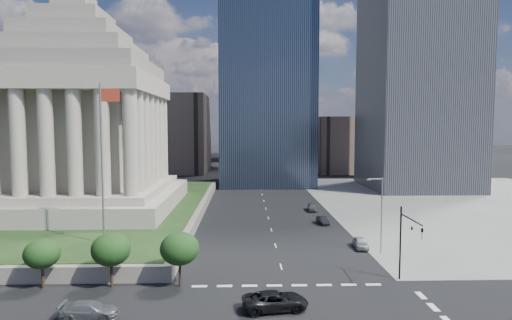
{
  "coord_description": "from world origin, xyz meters",
  "views": [
    {
      "loc": [
        -4.29,
        -29.3,
        16.52
      ],
      "look_at": [
        -3.04,
        17.07,
        12.91
      ],
      "focal_mm": 30.0,
      "sensor_mm": 36.0,
      "label": 1
    }
  ],
  "objects_px": {
    "parked_sedan_mid": "(323,220)",
    "parked_sedan_far": "(312,207)",
    "suv_grey": "(90,310)",
    "flagpole": "(103,154)",
    "parked_sedan_near": "(360,243)",
    "war_memorial": "(77,99)",
    "traffic_signal_ne": "(407,236)",
    "pickup_truck": "(275,301)",
    "street_lamp_north": "(380,211)"
  },
  "relations": [
    {
      "from": "parked_sedan_mid",
      "to": "parked_sedan_far",
      "type": "relative_size",
      "value": 0.85
    },
    {
      "from": "suv_grey",
      "to": "parked_sedan_mid",
      "type": "xyz_separation_m",
      "value": [
        26.68,
        35.24,
        -0.1
      ]
    },
    {
      "from": "flagpole",
      "to": "parked_sedan_near",
      "type": "bearing_deg",
      "value": 5.94
    },
    {
      "from": "war_memorial",
      "to": "traffic_signal_ne",
      "type": "height_order",
      "value": "war_memorial"
    },
    {
      "from": "pickup_truck",
      "to": "suv_grey",
      "type": "bearing_deg",
      "value": 86.69
    },
    {
      "from": "suv_grey",
      "to": "flagpole",
      "type": "bearing_deg",
      "value": 11.91
    },
    {
      "from": "parked_sedan_near",
      "to": "parked_sedan_mid",
      "type": "xyz_separation_m",
      "value": [
        -2.5,
        14.56,
        -0.1
      ]
    },
    {
      "from": "war_memorial",
      "to": "traffic_signal_ne",
      "type": "distance_m",
      "value": 60.0
    },
    {
      "from": "traffic_signal_ne",
      "to": "parked_sedan_far",
      "type": "relative_size",
      "value": 1.8
    },
    {
      "from": "parked_sedan_far",
      "to": "war_memorial",
      "type": "bearing_deg",
      "value": -168.91
    },
    {
      "from": "flagpole",
      "to": "suv_grey",
      "type": "relative_size",
      "value": 3.98
    },
    {
      "from": "parked_sedan_mid",
      "to": "parked_sedan_far",
      "type": "xyz_separation_m",
      "value": [
        0.0,
        11.28,
        0.13
      ]
    },
    {
      "from": "traffic_signal_ne",
      "to": "parked_sedan_near",
      "type": "height_order",
      "value": "traffic_signal_ne"
    },
    {
      "from": "pickup_truck",
      "to": "parked_sedan_mid",
      "type": "xyz_separation_m",
      "value": [
        10.55,
        33.9,
        -0.21
      ]
    },
    {
      "from": "street_lamp_north",
      "to": "suv_grey",
      "type": "bearing_deg",
      "value": -149.58
    },
    {
      "from": "pickup_truck",
      "to": "parked_sedan_near",
      "type": "bearing_deg",
      "value": -42.07
    },
    {
      "from": "parked_sedan_near",
      "to": "parked_sedan_far",
      "type": "distance_m",
      "value": 25.96
    },
    {
      "from": "flagpole",
      "to": "parked_sedan_mid",
      "type": "bearing_deg",
      "value": 30.32
    },
    {
      "from": "flagpole",
      "to": "suv_grey",
      "type": "bearing_deg",
      "value": -76.45
    },
    {
      "from": "traffic_signal_ne",
      "to": "parked_sedan_far",
      "type": "height_order",
      "value": "traffic_signal_ne"
    },
    {
      "from": "war_memorial",
      "to": "parked_sedan_far",
      "type": "height_order",
      "value": "war_memorial"
    },
    {
      "from": "war_memorial",
      "to": "flagpole",
      "type": "bearing_deg",
      "value": -63.11
    },
    {
      "from": "street_lamp_north",
      "to": "parked_sedan_near",
      "type": "relative_size",
      "value": 2.35
    },
    {
      "from": "flagpole",
      "to": "parked_sedan_mid",
      "type": "height_order",
      "value": "flagpole"
    },
    {
      "from": "flagpole",
      "to": "traffic_signal_ne",
      "type": "xyz_separation_m",
      "value": [
        34.33,
        -10.3,
        -7.86
      ]
    },
    {
      "from": "traffic_signal_ne",
      "to": "parked_sedan_far",
      "type": "distance_m",
      "value": 40.02
    },
    {
      "from": "war_memorial",
      "to": "parked_sedan_far",
      "type": "distance_m",
      "value": 47.99
    },
    {
      "from": "war_memorial",
      "to": "traffic_signal_ne",
      "type": "relative_size",
      "value": 4.88
    },
    {
      "from": "traffic_signal_ne",
      "to": "parked_sedan_near",
      "type": "relative_size",
      "value": 1.88
    },
    {
      "from": "pickup_truck",
      "to": "parked_sedan_mid",
      "type": "bearing_deg",
      "value": -25.34
    },
    {
      "from": "parked_sedan_mid",
      "to": "suv_grey",
      "type": "bearing_deg",
      "value": -134.69
    },
    {
      "from": "flagpole",
      "to": "parked_sedan_far",
      "type": "height_order",
      "value": "flagpole"
    },
    {
      "from": "parked_sedan_far",
      "to": "suv_grey",
      "type": "bearing_deg",
      "value": -115.79
    },
    {
      "from": "traffic_signal_ne",
      "to": "parked_sedan_mid",
      "type": "height_order",
      "value": "traffic_signal_ne"
    },
    {
      "from": "parked_sedan_near",
      "to": "flagpole",
      "type": "bearing_deg",
      "value": -170.35
    },
    {
      "from": "traffic_signal_ne",
      "to": "suv_grey",
      "type": "height_order",
      "value": "traffic_signal_ne"
    },
    {
      "from": "street_lamp_north",
      "to": "parked_sedan_mid",
      "type": "height_order",
      "value": "street_lamp_north"
    },
    {
      "from": "flagpole",
      "to": "parked_sedan_far",
      "type": "xyz_separation_m",
      "value": [
        30.83,
        29.31,
        -12.36
      ]
    },
    {
      "from": "parked_sedan_far",
      "to": "street_lamp_north",
      "type": "bearing_deg",
      "value": -77.26
    },
    {
      "from": "war_memorial",
      "to": "parked_sedan_mid",
      "type": "xyz_separation_m",
      "value": [
        43.0,
        -5.97,
        -20.77
      ]
    },
    {
      "from": "traffic_signal_ne",
      "to": "pickup_truck",
      "type": "relative_size",
      "value": 1.33
    },
    {
      "from": "war_memorial",
      "to": "flagpole",
      "type": "height_order",
      "value": "war_memorial"
    },
    {
      "from": "war_memorial",
      "to": "suv_grey",
      "type": "xyz_separation_m",
      "value": [
        16.32,
        -41.21,
        -20.67
      ]
    },
    {
      "from": "suv_grey",
      "to": "parked_sedan_far",
      "type": "bearing_deg",
      "value": -31.47
    },
    {
      "from": "traffic_signal_ne",
      "to": "pickup_truck",
      "type": "xyz_separation_m",
      "value": [
        -14.05,
        -5.56,
        -4.42
      ]
    },
    {
      "from": "suv_grey",
      "to": "parked_sedan_near",
      "type": "distance_m",
      "value": 35.76
    },
    {
      "from": "suv_grey",
      "to": "parked_sedan_mid",
      "type": "bearing_deg",
      "value": -38.77
    },
    {
      "from": "war_memorial",
      "to": "suv_grey",
      "type": "distance_m",
      "value": 48.9
    },
    {
      "from": "flagpole",
      "to": "street_lamp_north",
      "type": "height_order",
      "value": "flagpole"
    },
    {
      "from": "pickup_truck",
      "to": "street_lamp_north",
      "type": "bearing_deg",
      "value": -49.47
    }
  ]
}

